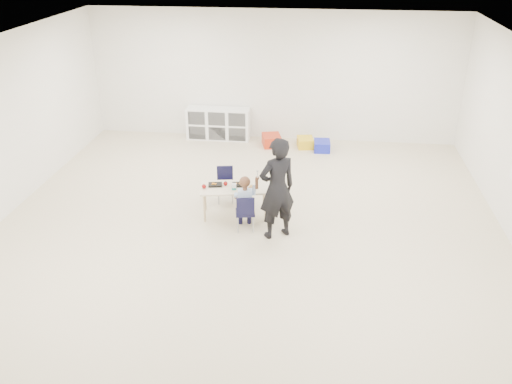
# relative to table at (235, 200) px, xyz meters

# --- Properties ---
(room) EXTENTS (9.00, 9.02, 2.80)m
(room) POSITION_rel_table_xyz_m (0.27, -0.74, 1.14)
(room) COLOR beige
(room) RESTS_ON ground
(table) EXTENTS (1.19, 0.74, 0.51)m
(table) POSITION_rel_table_xyz_m (0.00, 0.00, 0.00)
(table) COLOR beige
(table) RESTS_ON ground
(chair_near) EXTENTS (0.34, 0.32, 0.61)m
(chair_near) POSITION_rel_table_xyz_m (0.24, -0.46, 0.05)
(chair_near) COLOR black
(chair_near) RESTS_ON ground
(chair_far) EXTENTS (0.34, 0.32, 0.61)m
(chair_far) POSITION_rel_table_xyz_m (-0.24, 0.46, 0.05)
(chair_far) COLOR black
(chair_far) RESTS_ON ground
(child) EXTENTS (0.47, 0.47, 0.96)m
(child) POSITION_rel_table_xyz_m (0.24, -0.46, 0.22)
(child) COLOR #BCD7FE
(child) RESTS_ON chair_near
(lunch_tray_near) EXTENTS (0.25, 0.20, 0.03)m
(lunch_tray_near) POSITION_rel_table_xyz_m (0.07, 0.06, 0.26)
(lunch_tray_near) COLOR black
(lunch_tray_near) RESTS_ON table
(lunch_tray_far) EXTENTS (0.25, 0.20, 0.03)m
(lunch_tray_far) POSITION_rel_table_xyz_m (-0.32, 0.01, 0.26)
(lunch_tray_far) COLOR black
(lunch_tray_far) RESTS_ON table
(milk_carton) EXTENTS (0.08, 0.08, 0.10)m
(milk_carton) POSITION_rel_table_xyz_m (0.01, -0.11, 0.30)
(milk_carton) COLOR white
(milk_carton) RESTS_ON table
(bread_roll) EXTENTS (0.09, 0.09, 0.07)m
(bread_roll) POSITION_rel_table_xyz_m (0.29, -0.05, 0.28)
(bread_roll) COLOR #B47A49
(bread_roll) RESTS_ON table
(apple_near) EXTENTS (0.07, 0.07, 0.07)m
(apple_near) POSITION_rel_table_xyz_m (-0.15, 0.03, 0.28)
(apple_near) COLOR maroon
(apple_near) RESTS_ON table
(apple_far) EXTENTS (0.07, 0.07, 0.07)m
(apple_far) POSITION_rel_table_xyz_m (-0.48, -0.12, 0.28)
(apple_far) COLOR maroon
(apple_far) RESTS_ON table
(cubby_shelf) EXTENTS (1.40, 0.40, 0.70)m
(cubby_shelf) POSITION_rel_table_xyz_m (-0.93, 3.54, 0.09)
(cubby_shelf) COLOR white
(cubby_shelf) RESTS_ON ground
(adult) EXTENTS (0.70, 0.63, 1.60)m
(adult) POSITION_rel_table_xyz_m (0.74, -0.60, 0.54)
(adult) COLOR black
(adult) RESTS_ON ground
(bin_red) EXTENTS (0.48, 0.56, 0.24)m
(bin_red) POSITION_rel_table_xyz_m (0.30, 3.24, -0.14)
(bin_red) COLOR #B82B12
(bin_red) RESTS_ON ground
(bin_yellow) EXTENTS (0.39, 0.47, 0.21)m
(bin_yellow) POSITION_rel_table_xyz_m (1.03, 3.24, -0.15)
(bin_yellow) COLOR gold
(bin_yellow) RESTS_ON ground
(bin_blue) EXTENTS (0.35, 0.44, 0.21)m
(bin_blue) POSITION_rel_table_xyz_m (1.39, 3.07, -0.15)
(bin_blue) COLOR #161FA9
(bin_blue) RESTS_ON ground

